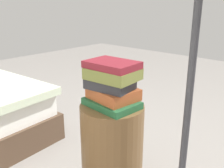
% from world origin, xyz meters
% --- Properties ---
extents(side_table, '(0.36, 0.36, 0.55)m').
position_xyz_m(side_table, '(0.00, 0.00, 0.27)').
color(side_table, brown).
rests_on(side_table, ground_plane).
extents(book_forest, '(0.30, 0.22, 0.04)m').
position_xyz_m(book_forest, '(-0.01, 0.01, 0.56)').
color(book_forest, '#1E512D').
rests_on(book_forest, side_table).
extents(book_rust, '(0.27, 0.23, 0.06)m').
position_xyz_m(book_rust, '(0.00, -0.01, 0.61)').
color(book_rust, '#994723').
rests_on(book_rust, book_forest).
extents(book_charcoal, '(0.26, 0.19, 0.05)m').
position_xyz_m(book_charcoal, '(0.01, 0.01, 0.67)').
color(book_charcoal, '#28282D').
rests_on(book_charcoal, book_rust).
extents(book_olive, '(0.27, 0.22, 0.06)m').
position_xyz_m(book_olive, '(-0.01, -0.00, 0.73)').
color(book_olive, olive).
rests_on(book_olive, book_charcoal).
extents(book_maroon, '(0.27, 0.20, 0.04)m').
position_xyz_m(book_maroon, '(-0.00, -0.00, 0.78)').
color(book_maroon, maroon).
rests_on(book_maroon, book_olive).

